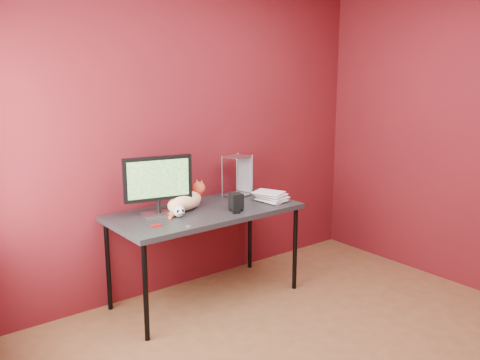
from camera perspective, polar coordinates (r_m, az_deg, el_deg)
room at (r=3.16m, az=12.56°, el=4.13°), size 3.52×3.52×2.61m
desk at (r=4.22m, az=-3.75°, el=-3.83°), size 1.50×0.70×0.75m
monitor at (r=4.04m, az=-8.74°, el=-0.28°), size 0.51×0.22×0.45m
cat at (r=4.19m, az=-5.82°, el=-2.21°), size 0.44×0.27×0.22m
skull_mug at (r=4.03m, az=-6.52°, el=-3.33°), size 0.09×0.09×0.08m
speaker at (r=4.17m, az=-0.42°, el=-2.42°), size 0.12×0.12×0.13m
book_stack at (r=4.30m, az=2.67°, el=3.57°), size 0.25×0.28×0.94m
wire_rack at (r=4.59m, az=-0.29°, el=0.46°), size 0.23×0.21×0.35m
pocket_knife at (r=3.83m, az=-8.90°, el=-4.84°), size 0.08×0.03×0.01m
black_gadget at (r=4.10m, az=-0.40°, el=-3.42°), size 0.06×0.05×0.03m
washer at (r=3.80m, az=-5.50°, el=-4.94°), size 0.04×0.04×0.00m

